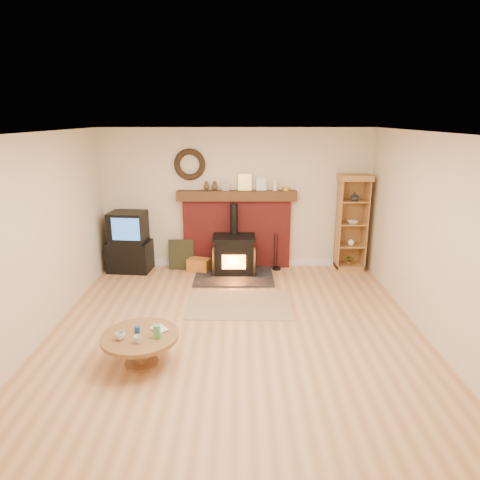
{
  "coord_description": "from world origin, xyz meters",
  "views": [
    {
      "loc": [
        0.05,
        -5.11,
        2.78
      ],
      "look_at": [
        0.06,
        1.0,
        1.01
      ],
      "focal_mm": 32.0,
      "sensor_mm": 36.0,
      "label": 1
    }
  ],
  "objects_px": {
    "tv_unit": "(129,243)",
    "coffee_table": "(140,340)",
    "wood_stove": "(234,256)",
    "curio_cabinet": "(351,223)"
  },
  "relations": [
    {
      "from": "tv_unit",
      "to": "curio_cabinet",
      "type": "xyz_separation_m",
      "value": [
        4.11,
        0.08,
        0.36
      ]
    },
    {
      "from": "wood_stove",
      "to": "coffee_table",
      "type": "bearing_deg",
      "value": -109.29
    },
    {
      "from": "tv_unit",
      "to": "coffee_table",
      "type": "xyz_separation_m",
      "value": [
        0.9,
        -3.18,
        -0.23
      ]
    },
    {
      "from": "wood_stove",
      "to": "tv_unit",
      "type": "relative_size",
      "value": 1.25
    },
    {
      "from": "tv_unit",
      "to": "coffee_table",
      "type": "bearing_deg",
      "value": -74.24
    },
    {
      "from": "wood_stove",
      "to": "curio_cabinet",
      "type": "height_order",
      "value": "curio_cabinet"
    },
    {
      "from": "wood_stove",
      "to": "tv_unit",
      "type": "xyz_separation_m",
      "value": [
        -1.94,
        0.2,
        0.19
      ]
    },
    {
      "from": "wood_stove",
      "to": "coffee_table",
      "type": "relative_size",
      "value": 1.58
    },
    {
      "from": "curio_cabinet",
      "to": "coffee_table",
      "type": "relative_size",
      "value": 2.01
    },
    {
      "from": "curio_cabinet",
      "to": "tv_unit",
      "type": "bearing_deg",
      "value": -178.83
    }
  ]
}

